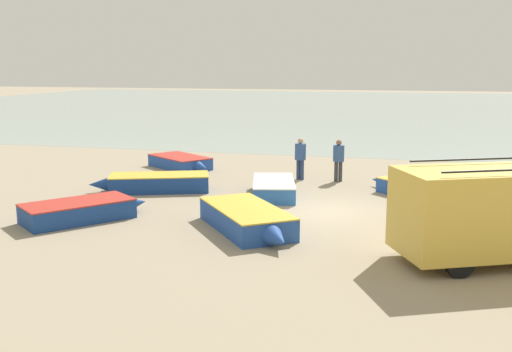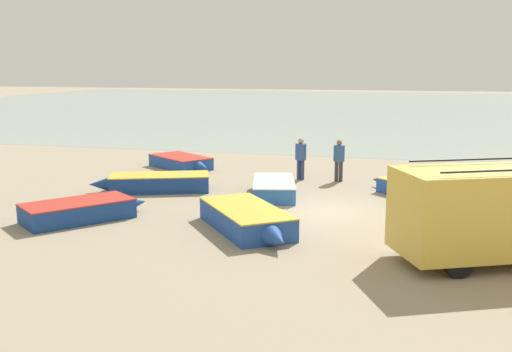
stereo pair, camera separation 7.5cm
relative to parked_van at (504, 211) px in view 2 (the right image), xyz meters
The scene contains 11 objects.
ground_plane 6.47m from the parked_van, 141.93° to the left, with size 200.00×200.00×0.00m, color gray.
sea_water 56.14m from the parked_van, 95.10° to the left, with size 120.00×80.00×0.01m, color #99A89E.
parked_van is the anchor object (origin of this frame).
fishing_rowboat_0 9.37m from the parked_van, 140.40° to the left, with size 2.23×4.01×0.59m.
fishing_rowboat_1 13.03m from the parked_van, 154.82° to the left, with size 4.61×2.75×0.65m.
fishing_rowboat_2 6.90m from the parked_van, 102.56° to the left, with size 4.80×4.54×0.57m.
fishing_rowboat_3 12.22m from the parked_van, behind, with size 3.27×3.80×0.62m.
fishing_rowboat_4 6.94m from the parked_van, behind, with size 3.64×4.26×0.67m.
fishing_rowboat_5 16.66m from the parked_van, 140.13° to the left, with size 3.68×3.17×0.57m.
fisherman_1 10.64m from the parked_van, 119.28° to the left, with size 0.46×0.46×1.75m.
fisherman_2 11.48m from the parked_van, 126.35° to the left, with size 0.46×0.46×1.77m.
Camera 2 is at (2.82, -19.17, 4.76)m, focal length 42.00 mm.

